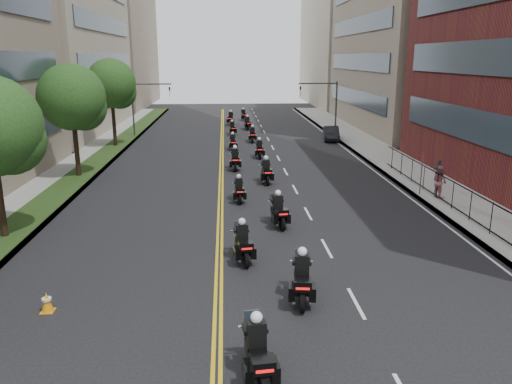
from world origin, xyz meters
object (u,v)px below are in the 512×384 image
at_px(motorcycle_12, 231,119).
at_px(pedestrian_b, 440,182).
at_px(motorcycle_2, 243,244).
at_px(motorcycle_6, 235,160).
at_px(motorcycle_9, 252,135).
at_px(motorcycle_8, 233,143).
at_px(motorcycle_7, 259,150).
at_px(parked_sedan, 331,133).
at_px(motorcycle_3, 278,212).
at_px(motorcycle_5, 266,172).
at_px(traffic_cone, 47,302).
at_px(motorcycle_13, 244,116).
at_px(motorcycle_4, 239,191).
at_px(motorcycle_10, 232,129).
at_px(motorcycle_1, 302,280).
at_px(motorcycle_11, 247,124).
at_px(motorcycle_0, 258,354).
at_px(pedestrian_c, 439,172).

xyz_separation_m(motorcycle_12, pedestrian_b, (11.63, -33.85, 0.35)).
distance_m(motorcycle_2, motorcycle_6, 17.05).
bearing_deg(motorcycle_9, motorcycle_8, -114.95).
height_order(motorcycle_7, parked_sedan, motorcycle_7).
height_order(motorcycle_3, motorcycle_7, motorcycle_3).
relative_size(motorcycle_5, traffic_cone, 3.53).
xyz_separation_m(pedestrian_b, traffic_cone, (-18.20, -12.14, -0.74)).
relative_size(motorcycle_5, parked_sedan, 0.59).
bearing_deg(motorcycle_7, motorcycle_13, 90.12).
bearing_deg(motorcycle_5, motorcycle_9, 87.62).
height_order(motorcycle_4, motorcycle_10, motorcycle_10).
relative_size(motorcycle_12, parked_sedan, 0.60).
xyz_separation_m(motorcycle_4, motorcycle_10, (0.02, 25.51, 0.01)).
distance_m(motorcycle_1, motorcycle_11, 41.55).
distance_m(motorcycle_2, motorcycle_9, 29.41).
distance_m(motorcycle_1, motorcycle_5, 16.52).
xyz_separation_m(motorcycle_8, motorcycle_11, (1.89, 12.76, 0.04)).
bearing_deg(motorcycle_6, motorcycle_4, -90.22).
bearing_deg(motorcycle_2, motorcycle_7, 76.66).
distance_m(motorcycle_1, motorcycle_7, 25.01).
xyz_separation_m(motorcycle_4, pedestrian_b, (11.59, -0.35, 0.45)).
bearing_deg(pedestrian_b, motorcycle_5, 44.64).
distance_m(motorcycle_0, motorcycle_4, 16.43).
xyz_separation_m(motorcycle_3, pedestrian_b, (9.78, 4.05, 0.38)).
bearing_deg(motorcycle_4, motorcycle_9, 81.67).
bearing_deg(motorcycle_2, motorcycle_8, 82.34).
xyz_separation_m(motorcycle_2, motorcycle_10, (0.12, 34.14, -0.06)).
relative_size(motorcycle_12, pedestrian_c, 1.53).
bearing_deg(pedestrian_b, pedestrian_c, -42.01).
bearing_deg(motorcycle_3, motorcycle_0, -106.51).
distance_m(motorcycle_13, pedestrian_c, 37.04).
bearing_deg(motorcycle_8, motorcycle_10, 86.17).
distance_m(motorcycle_10, pedestrian_c, 26.33).
bearing_deg(motorcycle_2, motorcycle_3, 58.18).
xyz_separation_m(motorcycle_1, motorcycle_5, (0.14, 16.52, -0.03)).
bearing_deg(parked_sedan, motorcycle_6, -119.36).
xyz_separation_m(motorcycle_0, motorcycle_11, (1.81, 45.75, -0.06)).
distance_m(motorcycle_0, pedestrian_b, 19.83).
xyz_separation_m(motorcycle_10, traffic_cone, (-6.64, -38.00, -0.30)).
bearing_deg(pedestrian_c, motorcycle_0, 127.60).
relative_size(motorcycle_6, motorcycle_7, 1.07).
bearing_deg(traffic_cone, motorcycle_7, 71.08).
bearing_deg(motorcycle_13, pedestrian_b, -82.66).
bearing_deg(pedestrian_b, motorcycle_4, 68.50).
bearing_deg(pedestrian_c, motorcycle_11, 3.72).
bearing_deg(motorcycle_10, motorcycle_0, -97.16).
distance_m(motorcycle_0, motorcycle_2, 7.79).
xyz_separation_m(motorcycle_6, motorcycle_10, (0.06, 17.10, -0.08)).
height_order(motorcycle_7, motorcycle_9, motorcycle_7).
relative_size(motorcycle_12, traffic_cone, 3.60).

